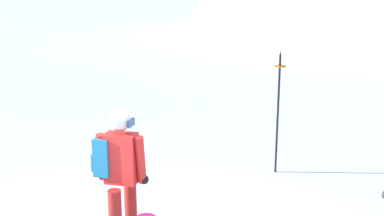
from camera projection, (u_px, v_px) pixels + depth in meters
snowboarder_main at (119, 176)px, 5.59m from camera, size 0.64×1.84×1.71m
piste_marker_near at (278, 104)px, 7.93m from camera, size 0.20×0.20×2.05m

